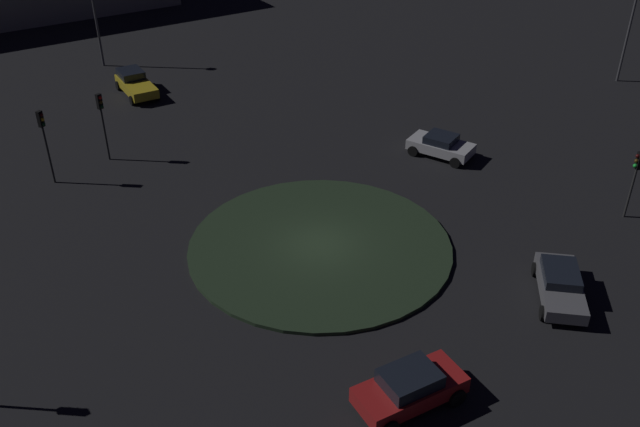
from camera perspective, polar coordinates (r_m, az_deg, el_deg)
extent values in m
plane|color=black|center=(33.71, 0.00, -2.79)|extent=(119.37, 119.37, 0.00)
cylinder|color=#263823|center=(33.66, 0.00, -2.67)|extent=(12.77, 12.77, 0.18)
cube|color=gold|center=(52.21, -14.84, 10.09)|extent=(4.50, 1.85, 0.64)
cube|color=black|center=(52.99, -15.31, 11.04)|extent=(2.06, 1.61, 0.54)
cylinder|color=black|center=(51.11, -13.25, 9.44)|extent=(0.66, 0.23, 0.66)
cylinder|color=black|center=(50.65, -15.20, 8.96)|extent=(0.66, 0.23, 0.66)
cylinder|color=black|center=(54.00, -14.42, 10.51)|extent=(0.66, 0.23, 0.66)
cylinder|color=black|center=(53.57, -16.27, 10.06)|extent=(0.66, 0.23, 0.66)
cube|color=silver|center=(42.40, 9.90, 5.45)|extent=(4.22, 3.28, 0.59)
cube|color=black|center=(42.19, 9.94, 6.08)|extent=(2.24, 2.18, 0.44)
cylinder|color=black|center=(42.86, 12.04, 5.07)|extent=(0.67, 0.47, 0.64)
cylinder|color=black|center=(41.33, 11.05, 4.13)|extent=(0.67, 0.47, 0.64)
cylinder|color=black|center=(43.77, 8.74, 6.01)|extent=(0.67, 0.47, 0.64)
cylinder|color=black|center=(42.27, 7.66, 5.12)|extent=(0.67, 0.47, 0.64)
cube|color=red|center=(25.87, 7.42, -14.18)|extent=(1.92, 4.12, 0.66)
cube|color=black|center=(25.42, 7.40, -13.30)|extent=(1.63, 2.07, 0.54)
cylinder|color=black|center=(25.99, 3.50, -14.68)|extent=(0.25, 0.72, 0.71)
cylinder|color=black|center=(26.33, 11.18, -14.63)|extent=(0.25, 0.72, 0.71)
cylinder|color=black|center=(27.25, 8.83, -12.37)|extent=(0.25, 0.72, 0.71)
cube|color=slate|center=(31.98, 19.14, -5.74)|extent=(4.40, 4.08, 0.56)
cube|color=black|center=(31.99, 19.21, -4.66)|extent=(2.63, 2.55, 0.41)
cylinder|color=black|center=(31.15, 20.98, -7.97)|extent=(0.63, 0.58, 0.64)
cylinder|color=black|center=(30.78, 17.86, -7.80)|extent=(0.63, 0.58, 0.64)
cylinder|color=black|center=(33.55, 20.14, -4.60)|extent=(0.63, 0.58, 0.64)
cylinder|color=black|center=(33.21, 17.26, -4.41)|extent=(0.63, 0.58, 0.64)
cylinder|color=#2D2D2D|center=(41.16, -21.41, 4.49)|extent=(0.12, 0.12, 3.45)
cube|color=black|center=(40.28, -22.01, 7.22)|extent=(0.35, 0.37, 0.90)
sphere|color=#3F0C0C|center=(40.08, -21.94, 7.55)|extent=(0.20, 0.20, 0.20)
sphere|color=yellow|center=(40.19, -21.86, 7.20)|extent=(0.20, 0.20, 0.20)
sphere|color=#0F3819|center=(40.29, -21.78, 6.85)|extent=(0.20, 0.20, 0.20)
cylinder|color=#2D2D2D|center=(38.69, 24.14, 1.54)|extent=(0.12, 0.12, 2.83)
cube|color=black|center=(37.86, 24.76, 3.96)|extent=(0.36, 0.31, 0.90)
sphere|color=#3F0C0C|center=(37.67, 24.67, 4.31)|extent=(0.20, 0.20, 0.20)
sphere|color=#4C380F|center=(37.78, 24.57, 3.95)|extent=(0.20, 0.20, 0.20)
sphere|color=#1EE53F|center=(37.90, 24.48, 3.59)|extent=(0.20, 0.20, 0.20)
cylinder|color=#2D2D2D|center=(42.79, -17.24, 6.22)|extent=(0.12, 0.12, 3.27)
cube|color=black|center=(41.98, -17.70, 8.77)|extent=(0.32, 0.36, 0.90)
sphere|color=red|center=(41.77, -17.63, 9.07)|extent=(0.20, 0.20, 0.20)
sphere|color=#4C380F|center=(41.87, -17.57, 8.73)|extent=(0.20, 0.20, 0.20)
sphere|color=#0F3819|center=(41.97, -17.51, 8.40)|extent=(0.20, 0.20, 0.20)
cylinder|color=#4C4C51|center=(56.64, 24.08, 13.70)|extent=(0.18, 0.18, 7.95)
cylinder|color=#4C4C51|center=(57.85, -17.95, 14.97)|extent=(0.18, 0.18, 7.43)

